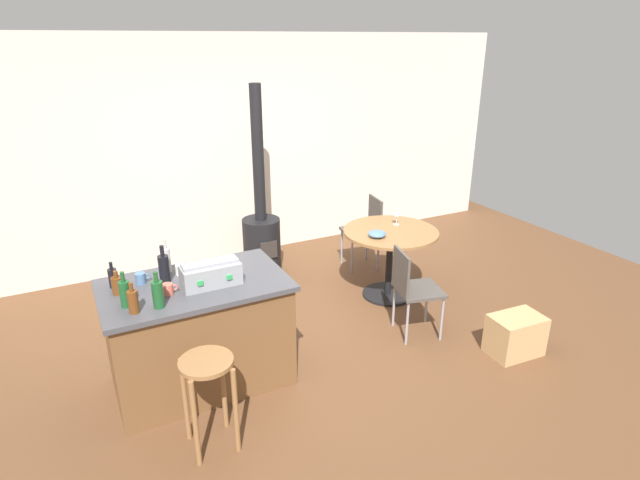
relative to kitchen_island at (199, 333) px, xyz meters
The scene contains 23 objects.
ground_plane 1.16m from the kitchen_island, ahead, with size 8.80×8.80×0.00m, color brown.
back_wall 2.85m from the kitchen_island, 66.95° to the left, with size 8.00×0.10×2.70m, color beige.
kitchen_island is the anchor object (origin of this frame).
wooden_stool 0.75m from the kitchen_island, 100.18° to the right, with size 0.36×0.36×0.69m.
dining_table 2.28m from the kitchen_island, 14.34° to the left, with size 1.00×1.00×0.76m.
folding_chair_near 1.95m from the kitchen_island, ahead, with size 0.49×0.49×0.85m.
folding_chair_far 2.75m from the kitchen_island, 29.40° to the left, with size 0.46×0.46×0.86m.
wood_stove 2.13m from the kitchen_island, 55.34° to the left, with size 0.44×0.45×2.19m.
toolbox 0.55m from the kitchen_island, 37.24° to the right, with size 0.44×0.22×0.19m.
bottle_0 0.76m from the kitchen_island, 151.19° to the right, with size 0.07×0.07×0.22m.
bottle_1 0.75m from the kitchen_island, behind, with size 0.08×0.08×0.18m.
bottle_2 0.60m from the kitchen_island, 147.79° to the left, with size 0.08×0.08×0.30m.
bottle_3 0.79m from the kitchen_island, 158.74° to the left, with size 0.06×0.06×0.20m.
bottle_4 0.64m from the kitchen_island, 113.82° to the left, with size 0.06×0.06×0.28m.
bottle_5 0.68m from the kitchen_island, 140.08° to the right, with size 0.08×0.08×0.27m.
bottle_6 0.76m from the kitchen_island, 164.15° to the right, with size 0.07×0.07×0.26m.
cup_0 0.54m from the kitchen_island, 156.26° to the right, with size 0.12×0.08×0.08m.
cup_1 0.61m from the kitchen_island, 23.97° to the left, with size 0.12×0.08×0.10m.
cup_2 0.53m from the kitchen_island, 104.82° to the left, with size 0.11×0.07×0.08m.
cup_3 0.63m from the kitchen_island, 152.89° to the left, with size 0.11×0.08×0.08m.
wine_glass 2.50m from the kitchen_island, 16.28° to the left, with size 0.07×0.07×0.14m.
serving_bowl 2.05m from the kitchen_island, 13.38° to the left, with size 0.18×0.18×0.07m, color #4C7099.
cardboard_box 2.73m from the kitchen_island, 18.86° to the right, with size 0.46×0.31×0.36m, color tan.
Camera 1 is at (-1.82, -3.71, 2.64)m, focal length 28.96 mm.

